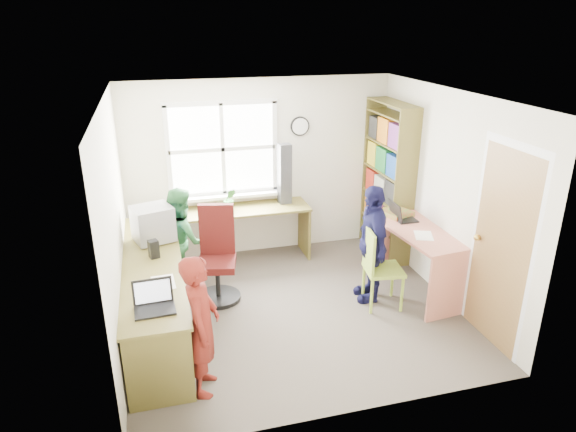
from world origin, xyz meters
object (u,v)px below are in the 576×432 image
at_px(swivel_chair, 217,260).
at_px(person_navy, 372,243).
at_px(l_desk, 176,302).
at_px(bookshelf, 387,184).
at_px(right_desk, 417,246).
at_px(cd_tower, 284,174).
at_px(laptop_right, 400,215).
at_px(wooden_chair, 378,265).
at_px(person_red, 201,325).
at_px(crt_monitor, 153,224).
at_px(laptop_left, 154,302).
at_px(person_green, 182,240).
at_px(potted_plant, 230,199).

bearing_deg(swivel_chair, person_navy, -3.46).
xyz_separation_m(l_desk, bookshelf, (2.96, 1.47, 0.55)).
relative_size(right_desk, cd_tower, 1.78).
xyz_separation_m(swivel_chair, person_navy, (1.72, -0.48, 0.22)).
bearing_deg(person_navy, l_desk, -72.79).
bearing_deg(laptop_right, wooden_chair, 137.15).
distance_m(bookshelf, person_red, 3.59).
bearing_deg(wooden_chair, laptop_right, 54.31).
height_order(bookshelf, crt_monitor, bookshelf).
bearing_deg(person_red, cd_tower, -16.64).
distance_m(laptop_left, person_red, 0.47).
bearing_deg(person_green, right_desk, -117.97).
distance_m(cd_tower, person_green, 1.67).
relative_size(l_desk, person_red, 2.26).
height_order(crt_monitor, cd_tower, cd_tower).
bearing_deg(swivel_chair, crt_monitor, -177.07).
distance_m(wooden_chair, crt_monitor, 2.56).
height_order(crt_monitor, person_navy, person_navy).
distance_m(crt_monitor, person_red, 1.76).
height_order(wooden_chair, cd_tower, cd_tower).
height_order(swivel_chair, laptop_left, swivel_chair).
xyz_separation_m(l_desk, person_red, (0.18, -0.78, 0.20)).
relative_size(swivel_chair, person_navy, 0.80).
bearing_deg(person_navy, wooden_chair, 10.29).
bearing_deg(l_desk, crt_monitor, 99.32).
bearing_deg(wooden_chair, l_desk, -168.36).
bearing_deg(potted_plant, person_green, -138.69).
bearing_deg(person_green, laptop_left, 155.53).
bearing_deg(laptop_right, right_desk, -166.04).
distance_m(crt_monitor, potted_plant, 1.25).
bearing_deg(potted_plant, cd_tower, 6.80).
bearing_deg(right_desk, cd_tower, 125.24).
relative_size(wooden_chair, person_red, 0.72).
relative_size(swivel_chair, potted_plant, 3.78).
bearing_deg(person_green, l_desk, 159.27).
xyz_separation_m(potted_plant, person_navy, (1.41, -1.36, -0.20)).
distance_m(right_desk, person_navy, 0.62).
relative_size(potted_plant, person_red, 0.23).
bearing_deg(cd_tower, crt_monitor, -160.32).
xyz_separation_m(potted_plant, person_green, (-0.67, -0.59, -0.25)).
bearing_deg(l_desk, swivel_chair, 56.86).
height_order(swivel_chair, person_green, person_green).
bearing_deg(crt_monitor, l_desk, -97.54).
bearing_deg(crt_monitor, right_desk, -27.53).
bearing_deg(crt_monitor, person_navy, -30.85).
bearing_deg(person_green, bookshelf, -95.03).
distance_m(person_red, person_navy, 2.34).
xyz_separation_m(laptop_right, cd_tower, (-1.18, 1.09, 0.30)).
xyz_separation_m(crt_monitor, person_red, (0.34, -1.71, -0.31)).
height_order(swivel_chair, laptop_right, swivel_chair).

